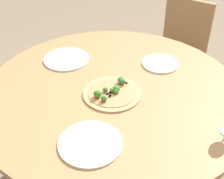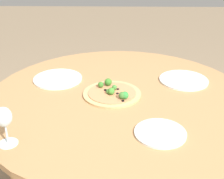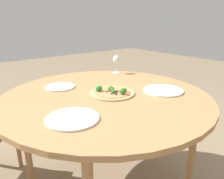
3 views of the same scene
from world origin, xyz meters
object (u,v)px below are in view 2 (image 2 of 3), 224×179
plate_far (160,133)px  wine_glass (4,119)px  plate_near (58,79)px  plate_side (184,80)px  pizza (112,93)px

plate_far → wine_glass: bearing=97.5°
plate_near → plate_far: same height
wine_glass → plate_far: size_ratio=0.76×
plate_side → plate_near: bearing=89.8°
plate_near → plate_side: (-0.00, -0.72, 0.00)m
wine_glass → plate_near: 0.63m
plate_far → plate_side: size_ratio=0.79×
plate_far → pizza: bearing=30.5°
plate_near → plate_far: 0.74m
plate_near → plate_far: size_ratio=1.27×
plate_near → plate_side: size_ratio=1.01×
plate_near → plate_side: same height
pizza → wine_glass: bearing=136.7°
pizza → plate_far: pizza is taller
plate_far → plate_side: bearing=-20.2°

